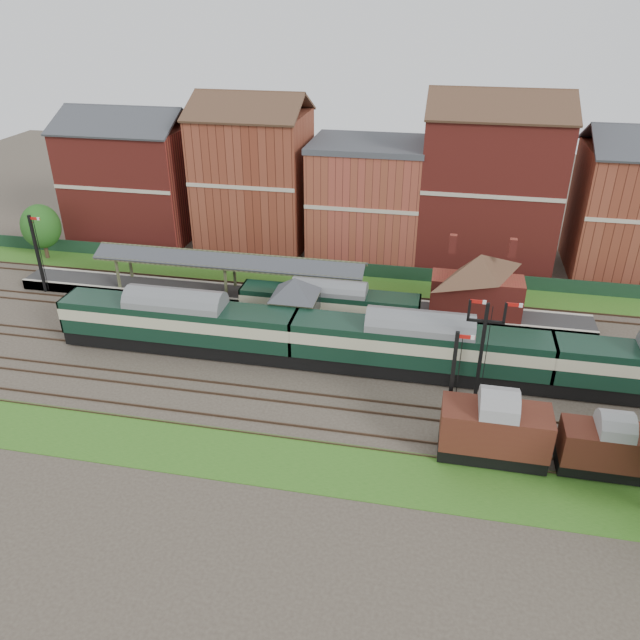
% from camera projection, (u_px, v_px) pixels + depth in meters
% --- Properties ---
extents(ground, '(160.00, 160.00, 0.00)m').
position_uv_depth(ground, '(323.00, 365.00, 50.52)').
color(ground, '#473D33').
rests_on(ground, ground).
extents(grass_back, '(90.00, 4.50, 0.06)m').
position_uv_depth(grass_back, '(353.00, 283.00, 64.33)').
color(grass_back, '#2D6619').
rests_on(grass_back, ground).
extents(grass_front, '(90.00, 5.00, 0.06)m').
position_uv_depth(grass_front, '(286.00, 462.00, 40.13)').
color(grass_front, '#2D6619').
rests_on(grass_front, ground).
extents(fence, '(90.00, 0.12, 1.50)m').
position_uv_depth(fence, '(356.00, 269.00, 65.72)').
color(fence, '#193823').
rests_on(fence, ground).
extents(platform, '(55.00, 3.40, 1.00)m').
position_uv_depth(platform, '(291.00, 301.00, 59.59)').
color(platform, '#2D2D2D').
rests_on(platform, ground).
extents(signal_box, '(5.40, 5.40, 6.00)m').
position_uv_depth(signal_box, '(295.00, 308.00, 52.35)').
color(signal_box, '#5C6A4B').
rests_on(signal_box, ground).
extents(brick_hut, '(3.20, 2.64, 2.94)m').
position_uv_depth(brick_hut, '(389.00, 338.00, 51.89)').
color(brick_hut, brown).
rests_on(brick_hut, ground).
extents(station_building, '(8.10, 8.10, 5.90)m').
position_uv_depth(station_building, '(478.00, 283.00, 54.97)').
color(station_building, maroon).
rests_on(station_building, platform).
extents(canopy, '(26.00, 3.89, 4.08)m').
position_uv_depth(canopy, '(229.00, 257.00, 58.71)').
color(canopy, '#43482D').
rests_on(canopy, platform).
extents(semaphore_bracket, '(3.60, 0.25, 8.18)m').
position_uv_depth(semaphore_bracket, '(483.00, 346.00, 44.06)').
color(semaphore_bracket, black).
rests_on(semaphore_bracket, ground).
extents(semaphore_platform_end, '(1.23, 0.25, 8.00)m').
position_uv_depth(semaphore_platform_end, '(38.00, 253.00, 60.73)').
color(semaphore_platform_end, black).
rests_on(semaphore_platform_end, ground).
extents(semaphore_siding, '(1.23, 0.25, 8.00)m').
position_uv_depth(semaphore_siding, '(452.00, 383.00, 40.75)').
color(semaphore_siding, black).
rests_on(semaphore_siding, ground).
extents(town_backdrop, '(69.00, 10.00, 16.00)m').
position_uv_depth(town_backdrop, '(365.00, 192.00, 68.85)').
color(town_backdrop, maroon).
rests_on(town_backdrop, ground).
extents(dmu_train, '(59.15, 3.11, 4.54)m').
position_uv_depth(dmu_train, '(418.00, 346.00, 47.95)').
color(dmu_train, black).
rests_on(dmu_train, ground).
extents(platform_railcar, '(15.95, 2.52, 3.67)m').
position_uv_depth(platform_railcar, '(329.00, 305.00, 55.24)').
color(platform_railcar, black).
rests_on(platform_railcar, ground).
extents(goods_van_a, '(6.76, 2.93, 4.10)m').
position_uv_depth(goods_van_a, '(494.00, 430.00, 39.39)').
color(goods_van_a, black).
rests_on(goods_van_a, ground).
extents(goods_van_b, '(5.80, 2.51, 3.52)m').
position_uv_depth(goods_van_b, '(609.00, 448.00, 38.32)').
color(goods_van_b, black).
rests_on(goods_van_b, ground).
extents(tree_back, '(4.25, 4.25, 6.21)m').
position_uv_depth(tree_back, '(41.00, 226.00, 68.66)').
color(tree_back, '#382619').
rests_on(tree_back, ground).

